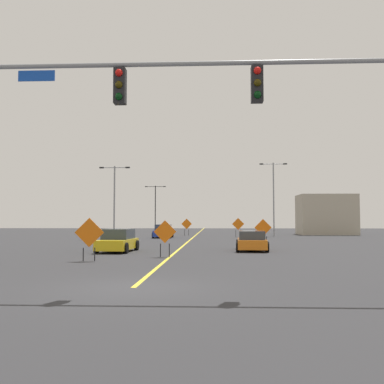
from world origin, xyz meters
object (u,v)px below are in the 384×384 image
at_px(construction_sign_left_lane, 263,229).
at_px(car_orange_far, 252,241).
at_px(construction_sign_right_lane, 165,234).
at_px(traffic_signal_assembly, 257,105).
at_px(street_lamp_near_left, 155,204).
at_px(construction_sign_right_shoulder, 238,225).
at_px(construction_sign_median_near, 89,234).
at_px(street_lamp_far_right, 114,196).
at_px(car_yellow_near, 118,241).
at_px(car_blue_approaching, 163,231).
at_px(construction_sign_median_far, 187,225).
at_px(street_lamp_far_left, 274,193).

xyz_separation_m(construction_sign_left_lane, car_orange_far, (-1.27, -5.05, -0.67)).
bearing_deg(construction_sign_right_lane, traffic_signal_assembly, -70.43).
distance_m(street_lamp_near_left, construction_sign_right_shoulder, 31.00).
height_order(construction_sign_left_lane, construction_sign_median_near, construction_sign_median_near).
bearing_deg(traffic_signal_assembly, street_lamp_near_left, 99.88).
xyz_separation_m(street_lamp_far_right, construction_sign_left_lane, (13.81, -11.67, -3.16)).
distance_m(street_lamp_near_left, construction_sign_right_lane, 56.79).
relative_size(construction_sign_left_lane, construction_sign_median_near, 0.99).
xyz_separation_m(construction_sign_left_lane, car_yellow_near, (-9.53, -6.37, -0.61)).
relative_size(traffic_signal_assembly, construction_sign_left_lane, 6.02).
bearing_deg(street_lamp_far_right, construction_sign_left_lane, -40.22).
distance_m(car_orange_far, car_blue_approaching, 21.84).
height_order(street_lamp_near_left, car_blue_approaching, street_lamp_near_left).
relative_size(construction_sign_median_far, construction_sign_right_shoulder, 0.97).
height_order(street_lamp_far_right, car_yellow_near, street_lamp_far_right).
distance_m(car_orange_far, car_yellow_near, 8.37).
distance_m(street_lamp_far_left, street_lamp_near_left, 31.21).
bearing_deg(car_blue_approaching, construction_sign_right_shoulder, 18.53).
height_order(construction_sign_right_shoulder, construction_sign_median_near, construction_sign_right_shoulder).
bearing_deg(car_orange_far, construction_sign_median_near, -137.41).
bearing_deg(construction_sign_left_lane, street_lamp_far_right, 139.78).
xyz_separation_m(construction_sign_median_far, car_orange_far, (5.81, -28.17, -0.74)).
height_order(construction_sign_right_lane, construction_sign_left_lane, construction_sign_left_lane).
relative_size(traffic_signal_assembly, car_yellow_near, 2.84).
distance_m(traffic_signal_assembly, construction_sign_median_far, 44.47).
distance_m(traffic_signal_assembly, street_lamp_near_left, 67.89).
distance_m(construction_sign_right_lane, construction_sign_right_shoulder, 28.79).
distance_m(street_lamp_far_left, construction_sign_right_lane, 32.07).
height_order(street_lamp_far_right, construction_sign_median_far, street_lamp_far_right).
relative_size(construction_sign_median_far, car_yellow_near, 0.50).
relative_size(street_lamp_near_left, construction_sign_left_lane, 4.00).
relative_size(construction_sign_median_far, car_blue_approaching, 0.51).
xyz_separation_m(street_lamp_near_left, car_blue_approaching, (4.86, -30.64, -4.10)).
height_order(construction_sign_right_lane, car_yellow_near, construction_sign_right_lane).
bearing_deg(construction_sign_right_shoulder, car_blue_approaching, -161.47).
bearing_deg(street_lamp_far_right, traffic_signal_assembly, -70.73).
distance_m(construction_sign_left_lane, car_blue_approaching, 17.86).
xyz_separation_m(street_lamp_far_right, street_lamp_far_left, (17.28, 8.46, 0.70)).
bearing_deg(car_blue_approaching, street_lamp_far_left, 20.86).
bearing_deg(street_lamp_far_left, construction_sign_right_lane, -107.74).
height_order(construction_sign_right_shoulder, construction_sign_left_lane, construction_sign_right_shoulder).
distance_m(street_lamp_near_left, construction_sign_median_near, 58.89).
bearing_deg(construction_sign_median_far, car_blue_approaching, -105.06).
relative_size(street_lamp_far_right, car_orange_far, 1.72).
bearing_deg(construction_sign_left_lane, construction_sign_right_shoulder, 92.75).
bearing_deg(car_yellow_near, construction_sign_median_far, 85.26).
bearing_deg(construction_sign_median_near, car_blue_approaching, 89.24).
bearing_deg(car_yellow_near, street_lamp_far_right, 103.32).
relative_size(street_lamp_far_left, construction_sign_right_lane, 4.57).
distance_m(construction_sign_right_lane, construction_sign_median_near, 4.15).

